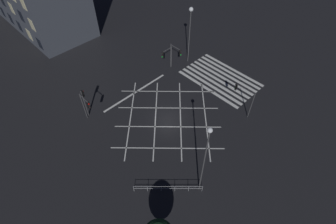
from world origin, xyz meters
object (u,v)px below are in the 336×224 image
(traffic_light_se_cross, at_px, (166,55))
(street_lamp_west, at_px, (190,22))
(traffic_light_ne_cross, at_px, (84,98))
(traffic_light_ne_main, at_px, (86,105))
(traffic_light_sw_main, at_px, (243,94))
(traffic_light_se_main, at_px, (176,53))
(street_lamp_east, at_px, (205,154))

(traffic_light_se_cross, bearing_deg, street_lamp_west, 167.46)
(traffic_light_ne_cross, bearing_deg, traffic_light_ne_main, -109.65)
(traffic_light_sw_main, bearing_deg, traffic_light_ne_cross, 47.75)
(traffic_light_se_cross, xyz_separation_m, street_lamp_west, (-0.88, -3.97, 4.22))
(traffic_light_se_main, bearing_deg, street_lamp_west, 94.25)
(traffic_light_sw_main, xyz_separation_m, traffic_light_se_cross, (13.12, 0.68, -0.41))
(traffic_light_se_main, distance_m, traffic_light_ne_cross, 14.98)
(traffic_light_sw_main, distance_m, traffic_light_ne_main, 19.38)
(traffic_light_ne_main, bearing_deg, street_lamp_west, 90.36)
(traffic_light_ne_cross, distance_m, street_lamp_east, 17.50)
(traffic_light_sw_main, xyz_separation_m, street_lamp_west, (12.24, -3.28, 3.81))
(traffic_light_sw_main, distance_m, traffic_light_se_main, 12.02)
(traffic_light_se_cross, distance_m, traffic_light_ne_cross, 14.00)
(traffic_light_se_cross, relative_size, street_lamp_west, 0.41)
(traffic_light_ne_main, height_order, street_lamp_east, street_lamp_east)
(traffic_light_se_cross, xyz_separation_m, traffic_light_ne_main, (-1.00, 14.43, 0.43))
(street_lamp_east, bearing_deg, traffic_light_se_cross, -34.50)
(traffic_light_sw_main, relative_size, traffic_light_se_cross, 1.14)
(street_lamp_west, bearing_deg, traffic_light_se_cross, 77.46)
(traffic_light_ne_cross, distance_m, traffic_light_ne_main, 1.28)
(traffic_light_sw_main, distance_m, street_lamp_west, 13.23)
(traffic_light_se_main, xyz_separation_m, traffic_light_se_cross, (1.11, 0.93, -0.38))
(traffic_light_se_main, relative_size, street_lamp_west, 0.46)
(traffic_light_ne_main, bearing_deg, traffic_light_se_main, 89.59)
(traffic_light_se_main, xyz_separation_m, street_lamp_west, (0.23, -3.04, 3.84))
(traffic_light_se_main, xyz_separation_m, street_lamp_east, (-15.66, 12.45, 3.47))
(traffic_light_se_cross, height_order, traffic_light_ne_cross, traffic_light_ne_cross)
(traffic_light_se_main, distance_m, traffic_light_se_cross, 1.49)
(traffic_light_sw_main, distance_m, traffic_light_se_cross, 13.15)
(traffic_light_sw_main, xyz_separation_m, traffic_light_ne_main, (12.13, 15.11, 0.02))
(street_lamp_east, bearing_deg, street_lamp_west, -44.28)
(traffic_light_ne_main, xyz_separation_m, street_lamp_east, (-15.78, -2.90, 3.42))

